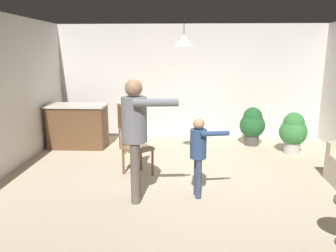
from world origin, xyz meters
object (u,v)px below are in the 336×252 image
Objects in this scene: person_child at (199,149)px; dining_chair_near_wall at (135,143)px; person_adult at (136,127)px; potted_plant_corner at (252,124)px; potted_plant_by_wall at (293,131)px; dining_chair_by_counter at (126,126)px; kitchen_counter at (78,126)px.

person_child is 1.17× the size of dining_chair_near_wall.
person_adult is 1.17m from dining_chair_near_wall.
dining_chair_near_wall reaches higher than potted_plant_corner.
potted_plant_by_wall is at bearing 126.46° from person_child.
dining_chair_by_counter is 1.37m from dining_chair_near_wall.
dining_chair_near_wall is 1.16× the size of potted_plant_corner.
dining_chair_by_counter is at bearing -114.12° from dining_chair_near_wall.
dining_chair_by_counter reaches higher than kitchen_counter.
dining_chair_near_wall is at bearing -9.90° from dining_chair_by_counter.
person_child reaches higher than dining_chair_near_wall.
potted_plant_by_wall is (2.04, 2.18, -0.25)m from person_child.
kitchen_counter is at bearing -144.36° from person_child.
potted_plant_corner reaches higher than potted_plant_by_wall.
person_adult reaches higher than dining_chair_by_counter.
potted_plant_corner is at bearing 143.91° from person_child.
dining_chair_by_counter is 1.16× the size of potted_plant_corner.
dining_chair_near_wall is 3.03m from potted_plant_corner.
kitchen_counter is 1.26× the size of dining_chair_by_counter.
dining_chair_by_counter reaches higher than potted_plant_by_wall.
kitchen_counter is at bearing -86.30° from dining_chair_near_wall.
person_adult is 3.71m from potted_plant_corner.
dining_chair_near_wall is (-0.17, 1.03, -0.52)m from person_adult.
kitchen_counter is 3.51m from person_child.
potted_plant_by_wall is (2.91, 2.34, -0.59)m from person_adult.
person_child is (2.52, -2.43, 0.25)m from kitchen_counter.
person_adult is 1.47× the size of person_child.
dining_chair_by_counter is at bearing -157.61° from person_child.
dining_chair_by_counter is at bearing -12.31° from kitchen_counter.
kitchen_counter is 1.46× the size of potted_plant_corner.
potted_plant_by_wall is at bearing -39.53° from potted_plant_corner.
person_adult reaches higher than potted_plant_by_wall.
person_child is 2.61m from dining_chair_by_counter.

